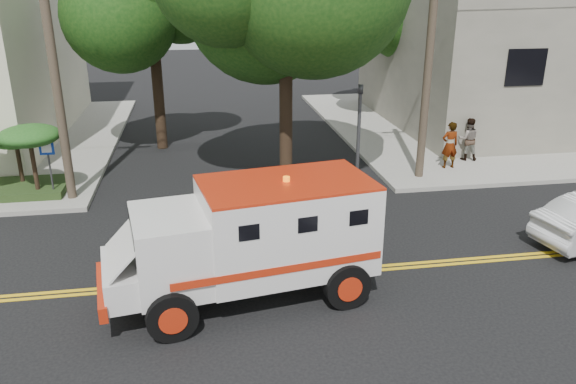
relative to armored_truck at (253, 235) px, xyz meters
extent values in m
plane|color=black|center=(0.41, 0.82, -1.53)|extent=(100.00, 100.00, 0.00)
cube|color=gray|center=(13.91, 14.32, -1.45)|extent=(17.00, 17.00, 0.15)
cube|color=#686559|center=(15.41, 14.82, 1.62)|extent=(14.00, 12.00, 6.00)
cylinder|color=#382D23|center=(-5.19, 6.82, 2.97)|extent=(0.28, 0.28, 9.00)
cylinder|color=#382D23|center=(6.71, 7.02, 2.97)|extent=(0.28, 0.28, 9.00)
cylinder|color=black|center=(1.91, 7.32, 1.97)|extent=(0.44, 0.44, 7.00)
cylinder|color=black|center=(-2.59, 12.82, 1.27)|extent=(0.44, 0.44, 5.60)
sphere|color=#11380F|center=(-2.59, 12.82, 4.07)|extent=(3.92, 3.92, 3.92)
sphere|color=#11380F|center=(-1.75, 12.26, 4.49)|extent=(3.36, 3.36, 3.36)
cylinder|color=black|center=(8.91, 16.82, 1.45)|extent=(0.44, 0.44, 5.95)
cylinder|color=#3F3F42|center=(4.21, 6.42, 0.27)|extent=(0.12, 0.12, 3.60)
imported|color=#3F3F42|center=(4.21, 6.42, 1.62)|extent=(0.15, 0.18, 0.90)
cylinder|color=#3F3F42|center=(-5.79, 7.02, -0.53)|extent=(0.06, 0.06, 2.00)
cube|color=#0C33A5|center=(-5.79, 6.96, 0.27)|extent=(0.45, 0.03, 0.45)
cube|color=#1E3314|center=(-7.09, 7.62, -1.26)|extent=(3.20, 2.00, 0.24)
cylinder|color=black|center=(-6.99, 8.02, -0.46)|extent=(0.14, 0.14, 1.36)
ellipsoid|color=#1C4B16|center=(-6.99, 8.02, 0.31)|extent=(1.55, 1.55, 0.54)
cylinder|color=black|center=(-6.29, 7.12, -0.30)|extent=(0.14, 0.14, 1.68)
ellipsoid|color=#1C4B16|center=(-6.29, 7.12, 0.65)|extent=(1.91, 1.91, 0.66)
cube|color=silver|center=(0.75, 0.12, 0.11)|extent=(3.96, 2.72, 1.97)
cube|color=silver|center=(-1.75, -0.28, -0.07)|extent=(1.81, 2.28, 1.60)
cube|color=black|center=(-2.47, -0.40, 0.35)|extent=(0.31, 1.59, 0.66)
cube|color=silver|center=(-2.72, -0.44, -0.54)|extent=(1.13, 1.99, 0.66)
cube|color=#AF240D|center=(-3.19, -0.51, -0.78)|extent=(0.49, 2.02, 0.33)
cube|color=#AF240D|center=(0.75, 0.12, 1.13)|extent=(3.96, 2.72, 0.06)
cylinder|color=black|center=(-1.77, -1.35, -1.01)|extent=(1.07, 0.46, 1.03)
cylinder|color=black|center=(-2.10, 0.73, -1.01)|extent=(1.07, 0.46, 1.03)
cylinder|color=black|center=(1.94, -0.75, -1.01)|extent=(1.07, 0.46, 1.03)
cylinder|color=black|center=(1.61, 1.32, -1.01)|extent=(1.07, 0.46, 1.03)
imported|color=gray|center=(8.14, 7.77, -0.50)|extent=(0.66, 0.45, 1.75)
imported|color=gray|center=(9.29, 8.62, -0.55)|extent=(0.94, 0.81, 1.65)
camera|label=1|loc=(-1.06, -11.06, 5.15)|focal=35.00mm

